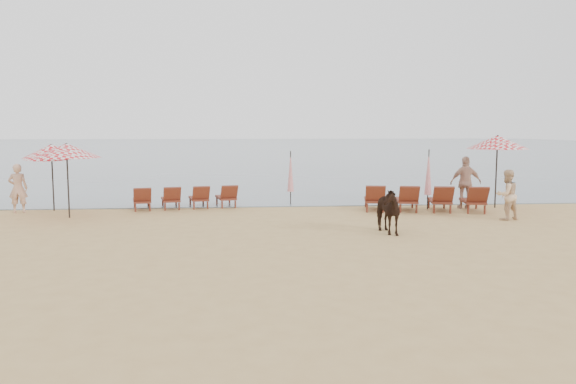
# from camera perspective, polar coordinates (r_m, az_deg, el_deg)

# --- Properties ---
(ground) EXTENTS (120.00, 120.00, 0.00)m
(ground) POSITION_cam_1_polar(r_m,az_deg,el_deg) (10.15, 2.45, -9.35)
(ground) COLOR tan
(ground) RESTS_ON ground
(sea) EXTENTS (160.00, 140.00, 0.06)m
(sea) POSITION_cam_1_polar(r_m,az_deg,el_deg) (89.74, -4.11, 4.63)
(sea) COLOR #51606B
(sea) RESTS_ON ground
(lounger_cluster_left) EXTENTS (3.73, 2.17, 0.56)m
(lounger_cluster_left) POSITION_cam_1_polar(r_m,az_deg,el_deg) (19.85, -10.39, -0.55)
(lounger_cluster_left) COLOR maroon
(lounger_cluster_left) RESTS_ON ground
(lounger_cluster_right) EXTENTS (4.16, 2.39, 0.62)m
(lounger_cluster_right) POSITION_cam_1_polar(r_m,az_deg,el_deg) (19.33, 13.64, -0.68)
(lounger_cluster_right) COLOR maroon
(lounger_cluster_right) RESTS_ON ground
(umbrella_open_left_a) EXTENTS (2.05, 2.05, 2.33)m
(umbrella_open_left_a) POSITION_cam_1_polar(r_m,az_deg,el_deg) (18.63, -21.57, 3.92)
(umbrella_open_left_a) COLOR black
(umbrella_open_left_a) RESTS_ON ground
(umbrella_open_left_b) EXTENTS (1.84, 1.87, 2.34)m
(umbrella_open_left_b) POSITION_cam_1_polar(r_m,az_deg,el_deg) (20.46, -22.90, 3.86)
(umbrella_open_left_b) COLOR black
(umbrella_open_left_b) RESTS_ON ground
(umbrella_open_right) EXTENTS (2.09, 2.09, 2.55)m
(umbrella_open_right) POSITION_cam_1_polar(r_m,az_deg,el_deg) (20.92, 20.51, 4.76)
(umbrella_open_right) COLOR black
(umbrella_open_right) RESTS_ON ground
(umbrella_closed_left) EXTENTS (0.24, 0.24, 1.97)m
(umbrella_closed_left) POSITION_cam_1_polar(r_m,az_deg,el_deg) (20.46, 0.26, 2.08)
(umbrella_closed_left) COLOR black
(umbrella_closed_left) RESTS_ON ground
(umbrella_closed_right) EXTENTS (0.25, 0.25, 2.06)m
(umbrella_closed_right) POSITION_cam_1_polar(r_m,az_deg,el_deg) (19.87, 14.07, 1.93)
(umbrella_closed_right) COLOR black
(umbrella_closed_right) RESTS_ON ground
(cow) EXTENTS (0.90, 1.55, 1.23)m
(cow) POSITION_cam_1_polar(r_m,az_deg,el_deg) (15.10, 9.75, -1.82)
(cow) COLOR black
(cow) RESTS_ON ground
(beachgoer_left) EXTENTS (0.65, 0.48, 1.63)m
(beachgoer_left) POSITION_cam_1_polar(r_m,az_deg,el_deg) (20.54, -25.74, 0.35)
(beachgoer_left) COLOR tan
(beachgoer_left) RESTS_ON ground
(beachgoer_right_a) EXTENTS (0.88, 0.77, 1.54)m
(beachgoer_right_a) POSITION_cam_1_polar(r_m,az_deg,el_deg) (18.29, 21.34, -0.27)
(beachgoer_right_a) COLOR #D3AB84
(beachgoer_right_a) RESTS_ON ground
(beachgoer_right_b) EXTENTS (1.10, 0.52, 1.82)m
(beachgoer_right_b) POSITION_cam_1_polar(r_m,az_deg,el_deg) (20.35, 17.60, 0.91)
(beachgoer_right_b) COLOR tan
(beachgoer_right_b) RESTS_ON ground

